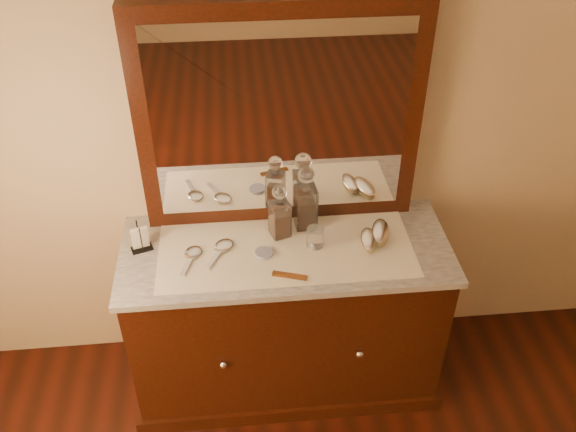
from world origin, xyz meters
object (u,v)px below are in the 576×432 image
(brush_far, at_px, (380,233))
(napkin_rack, at_px, (140,239))
(decanter_right, at_px, (306,204))
(decanter_left, at_px, (280,216))
(hand_mirror_outer, at_px, (192,255))
(hand_mirror_inner, at_px, (222,248))
(dresser_cabinet, at_px, (286,318))
(brush_near, at_px, (368,240))
(comb, at_px, (290,276))
(mirror_frame, at_px, (280,119))
(pin_dish, at_px, (264,253))

(brush_far, bearing_deg, napkin_rack, 178.71)
(decanter_right, bearing_deg, decanter_left, -154.55)
(hand_mirror_outer, height_order, hand_mirror_inner, hand_mirror_inner)
(dresser_cabinet, relative_size, brush_near, 8.49)
(comb, relative_size, decanter_left, 0.55)
(comb, bearing_deg, decanter_left, 111.02)
(comb, bearing_deg, napkin_rack, 176.66)
(hand_mirror_inner, bearing_deg, comb, -35.87)
(brush_far, bearing_deg, decanter_left, 172.15)
(mirror_frame, xyz_separation_m, comb, (-0.00, -0.43, -0.49))
(decanter_right, relative_size, brush_far, 1.66)
(brush_near, bearing_deg, decanter_right, 147.31)
(decanter_left, bearing_deg, brush_near, -15.86)
(hand_mirror_outer, bearing_deg, napkin_rack, 160.97)
(decanter_right, relative_size, hand_mirror_outer, 1.58)
(comb, height_order, brush_far, brush_far)
(dresser_cabinet, distance_m, pin_dish, 0.46)
(brush_far, bearing_deg, brush_near, -143.53)
(brush_far, xyz_separation_m, hand_mirror_outer, (-0.83, -0.05, -0.02))
(comb, bearing_deg, brush_far, 44.96)
(brush_near, bearing_deg, napkin_rack, 175.93)
(napkin_rack, relative_size, hand_mirror_outer, 0.69)
(decanter_right, bearing_deg, brush_far, -20.29)
(dresser_cabinet, height_order, decanter_left, decanter_left)
(dresser_cabinet, bearing_deg, napkin_rack, 175.06)
(dresser_cabinet, relative_size, hand_mirror_outer, 7.15)
(napkin_rack, height_order, brush_far, napkin_rack)
(mirror_frame, height_order, comb, mirror_frame)
(hand_mirror_outer, bearing_deg, brush_far, 3.59)
(brush_near, distance_m, brush_far, 0.08)
(pin_dish, distance_m, comb, 0.18)
(decanter_left, bearing_deg, brush_far, -7.85)
(hand_mirror_outer, bearing_deg, brush_near, 0.41)
(brush_near, xyz_separation_m, hand_mirror_inner, (-0.63, 0.03, -0.01))
(napkin_rack, distance_m, hand_mirror_outer, 0.23)
(pin_dish, xyz_separation_m, hand_mirror_inner, (-0.18, 0.05, 0.00))
(dresser_cabinet, xyz_separation_m, napkin_rack, (-0.62, 0.05, 0.49))
(napkin_rack, xyz_separation_m, decanter_right, (0.73, 0.09, 0.07))
(mirror_frame, xyz_separation_m, decanter_right, (0.10, -0.10, -0.38))
(brush_near, bearing_deg, comb, -154.72)
(dresser_cabinet, xyz_separation_m, comb, (-0.00, -0.19, 0.45))
(mirror_frame, relative_size, comb, 8.22)
(brush_far, distance_m, hand_mirror_outer, 0.83)
(dresser_cabinet, relative_size, napkin_rack, 10.34)
(decanter_right, bearing_deg, dresser_cabinet, -124.90)
(pin_dish, distance_m, decanter_left, 0.18)
(dresser_cabinet, distance_m, brush_near, 0.59)
(mirror_frame, height_order, brush_near, mirror_frame)
(decanter_left, relative_size, brush_near, 1.61)
(mirror_frame, bearing_deg, brush_far, -26.94)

